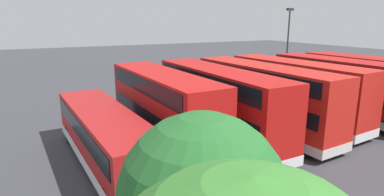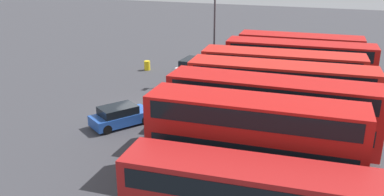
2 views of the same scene
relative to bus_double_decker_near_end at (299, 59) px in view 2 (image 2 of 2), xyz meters
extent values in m
plane|color=#38383D|center=(10.58, -10.55, -2.45)|extent=(140.00, 140.00, 0.00)
cube|color=#B71411|center=(0.00, 0.00, 0.00)|extent=(2.97, 10.53, 4.20)
cube|color=silver|center=(0.00, 0.00, -1.82)|extent=(3.01, 10.57, 0.55)
cube|color=black|center=(0.00, 0.00, -0.20)|extent=(3.00, 9.73, 0.90)
cube|color=black|center=(0.00, 0.00, 1.50)|extent=(3.00, 9.73, 0.90)
cube|color=black|center=(0.21, -5.24, -0.20)|extent=(2.25, 0.15, 1.10)
cylinder|color=black|center=(1.28, -3.76, -1.90)|extent=(0.34, 1.11, 1.10)
cylinder|color=black|center=(-0.97, -3.86, -1.90)|extent=(0.34, 1.11, 1.10)
cylinder|color=black|center=(0.97, 3.86, -1.90)|extent=(0.34, 1.11, 1.10)
cylinder|color=black|center=(-1.28, 3.77, -1.90)|extent=(0.34, 1.11, 1.10)
cube|color=#B71411|center=(3.22, 0.28, 0.00)|extent=(3.19, 11.71, 4.20)
cube|color=silver|center=(3.22, 0.28, -1.82)|extent=(3.23, 11.76, 0.55)
cube|color=black|center=(3.22, 0.28, -0.20)|extent=(3.21, 10.92, 0.90)
cube|color=black|center=(3.22, 0.28, 1.50)|extent=(3.21, 10.92, 0.90)
cube|color=black|center=(3.55, -5.54, -0.20)|extent=(2.25, 0.18, 1.10)
cylinder|color=black|center=(4.59, -4.05, -1.90)|extent=(0.36, 1.11, 1.10)
cylinder|color=black|center=(2.34, -4.17, -1.90)|extent=(0.36, 1.11, 1.10)
cylinder|color=black|center=(4.10, 4.73, -1.90)|extent=(0.36, 1.11, 1.10)
cylinder|color=black|center=(1.86, 4.60, -1.90)|extent=(0.36, 1.11, 1.10)
cube|color=red|center=(7.23, -0.53, 0.00)|extent=(3.37, 11.57, 4.20)
cube|color=silver|center=(7.23, -0.53, -1.82)|extent=(3.42, 11.61, 0.55)
cube|color=black|center=(7.23, -0.53, -0.20)|extent=(3.37, 10.77, 0.90)
cube|color=black|center=(7.23, -0.53, 1.50)|extent=(3.37, 10.77, 0.90)
cube|color=black|center=(7.65, -6.25, -0.20)|extent=(2.25, 0.22, 1.10)
cylinder|color=black|center=(8.67, -4.74, -1.90)|extent=(0.38, 1.12, 1.10)
cylinder|color=black|center=(6.42, -4.91, -1.90)|extent=(0.38, 1.12, 1.10)
cylinder|color=black|center=(8.04, 3.85, -1.90)|extent=(0.38, 1.12, 1.10)
cylinder|color=black|center=(5.80, 3.68, -1.90)|extent=(0.38, 1.12, 1.10)
cube|color=red|center=(10.69, -0.08, 0.00)|extent=(3.30, 11.98, 4.20)
cube|color=silver|center=(10.69, -0.08, -1.82)|extent=(3.34, 12.02, 0.55)
cube|color=black|center=(10.69, -0.08, -0.20)|extent=(3.31, 11.19, 0.90)
cube|color=black|center=(10.69, -0.08, 1.50)|extent=(3.31, 11.19, 0.90)
cube|color=black|center=(11.07, -6.02, -0.20)|extent=(2.25, 0.20, 1.10)
cylinder|color=black|center=(12.11, -4.52, -1.90)|extent=(0.37, 1.12, 1.10)
cylinder|color=black|center=(9.86, -4.66, -1.90)|extent=(0.37, 1.12, 1.10)
cylinder|color=black|center=(11.53, 4.50, -1.90)|extent=(0.37, 1.12, 1.10)
cylinder|color=black|center=(9.28, 4.36, -1.90)|extent=(0.37, 1.12, 1.10)
cube|color=#B71411|center=(14.26, -0.08, 0.00)|extent=(2.75, 11.90, 4.20)
cube|color=silver|center=(14.26, -0.08, -1.82)|extent=(2.79, 11.94, 0.55)
cube|color=black|center=(14.26, -0.08, -0.20)|extent=(2.80, 11.10, 0.90)
cube|color=black|center=(14.26, -0.08, 1.50)|extent=(2.80, 11.10, 0.90)
cube|color=black|center=(14.36, -6.04, -0.20)|extent=(2.25, 0.10, 1.10)
cylinder|color=black|center=(15.46, -4.59, -1.90)|extent=(0.32, 1.11, 1.10)
cylinder|color=black|center=(13.21, -4.63, -1.90)|extent=(0.32, 1.11, 1.10)
cylinder|color=black|center=(15.31, 4.47, -1.90)|extent=(0.32, 1.11, 1.10)
cylinder|color=black|center=(13.06, 4.43, -1.90)|extent=(0.32, 1.11, 1.10)
cube|color=#B71411|center=(17.89, -0.34, 0.00)|extent=(2.94, 10.75, 4.20)
cube|color=silver|center=(17.89, -0.34, -1.82)|extent=(2.98, 10.79, 0.55)
cube|color=black|center=(17.89, -0.34, -0.20)|extent=(2.97, 9.95, 0.90)
cube|color=black|center=(17.89, -0.34, 1.50)|extent=(2.97, 9.95, 0.90)
cube|color=black|center=(18.09, -5.70, -0.20)|extent=(2.25, 0.14, 1.10)
cylinder|color=black|center=(19.16, -4.22, -1.90)|extent=(0.34, 1.11, 1.10)
cylinder|color=black|center=(16.91, -4.31, -1.90)|extent=(0.34, 1.11, 1.10)
cylinder|color=black|center=(16.62, 3.55, -1.90)|extent=(0.34, 1.11, 1.10)
cube|color=#A51919|center=(21.50, 0.51, -0.80)|extent=(3.21, 11.53, 2.60)
cube|color=black|center=(21.50, 0.51, -0.20)|extent=(3.23, 10.74, 0.90)
cube|color=black|center=(21.83, -5.21, -0.20)|extent=(2.25, 0.19, 1.10)
cylinder|color=black|center=(20.62, -3.85, -1.90)|extent=(0.36, 1.12, 1.10)
cube|color=#595960|center=(-5.98, 2.40, -0.65)|extent=(3.80, 5.95, 2.80)
cube|color=black|center=(-6.92, -1.23, -0.95)|extent=(2.92, 2.56, 2.20)
cylinder|color=black|center=(-5.83, -1.52, -1.95)|extent=(0.52, 1.04, 1.00)
cylinder|color=black|center=(-8.02, -0.95, -1.95)|extent=(0.52, 1.04, 1.00)
cylinder|color=black|center=(-4.45, 3.81, -1.95)|extent=(0.52, 1.04, 1.00)
cylinder|color=black|center=(-6.64, 4.38, -1.95)|extent=(0.52, 1.04, 1.00)
cube|color=silver|center=(-0.79, -10.33, -1.92)|extent=(4.59, 2.02, 0.70)
cube|color=black|center=(-0.59, -10.34, -1.29)|extent=(2.78, 1.77, 0.55)
cylinder|color=black|center=(-2.47, -11.05, -2.13)|extent=(0.65, 0.25, 0.64)
cylinder|color=black|center=(-2.40, -9.45, -2.13)|extent=(0.65, 0.25, 0.64)
cylinder|color=black|center=(0.82, -11.21, -2.13)|extent=(0.65, 0.25, 0.64)
cylinder|color=black|center=(0.90, -9.62, -2.13)|extent=(0.65, 0.25, 0.64)
cube|color=#1E479E|center=(13.54, -10.34, -1.92)|extent=(4.39, 3.77, 0.70)
cube|color=black|center=(13.71, -10.45, -1.29)|extent=(2.94, 2.72, 0.55)
cylinder|color=black|center=(11.90, -10.20, -2.13)|extent=(0.65, 0.54, 0.64)
cylinder|color=black|center=(12.80, -8.87, -2.13)|extent=(0.65, 0.54, 0.64)
cylinder|color=black|center=(14.29, -11.80, -2.13)|extent=(0.65, 0.54, 0.64)
cylinder|color=black|center=(15.18, -10.48, -2.13)|extent=(0.65, 0.54, 0.64)
cylinder|color=#38383D|center=(1.68, -7.34, 1.73)|extent=(0.16, 0.16, 8.35)
cylinder|color=yellow|center=(0.01, -14.92, -1.97)|extent=(0.60, 0.60, 0.95)
camera|label=1|loc=(24.56, 16.20, 5.01)|focal=29.40mm
camera|label=2|loc=(36.43, 3.17, 8.72)|focal=38.37mm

